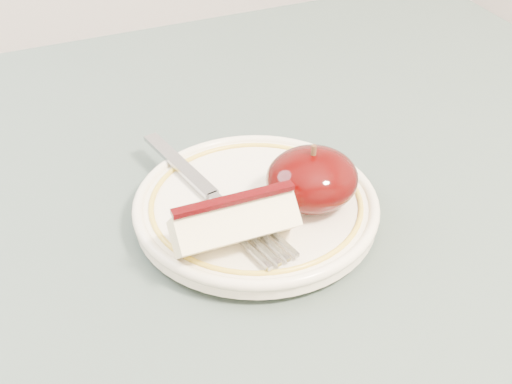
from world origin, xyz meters
name	(u,v)px	position (x,y,z in m)	size (l,w,h in m)	color
table	(275,347)	(0.00, 0.00, 0.66)	(0.90, 0.90, 0.75)	brown
plate	(256,206)	(0.01, 0.06, 0.76)	(0.19, 0.19, 0.02)	beige
apple_half	(312,179)	(0.05, 0.04, 0.79)	(0.07, 0.07, 0.05)	black
apple_wedge	(234,222)	(-0.03, 0.02, 0.79)	(0.09, 0.04, 0.04)	#FFF3BB
fork	(213,196)	(-0.02, 0.07, 0.77)	(0.06, 0.20, 0.00)	gray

